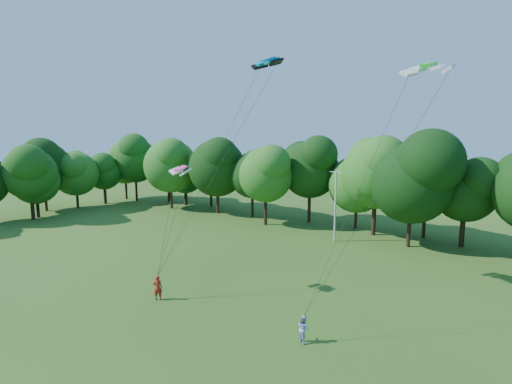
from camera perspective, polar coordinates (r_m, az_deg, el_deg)
The scene contains 10 objects.
ground at distance 23.81m, azimuth -21.83°, elevation -23.49°, with size 160.00×160.00×0.00m, color #2A5316.
utility_pole at distance 46.01m, azimuth 11.26°, elevation -1.85°, with size 1.63×0.22×8.17m.
kite_flyer_left at distance 31.38m, azimuth -13.86°, elevation -13.12°, with size 0.68×0.45×1.87m, color #A02214.
kite_flyer_right at distance 25.23m, azimuth 6.82°, elevation -18.78°, with size 0.82×0.63×1.68m, color #A8B8E9.
kite_teal at distance 32.19m, azimuth 1.70°, elevation 18.38°, with size 2.99×2.10×0.55m.
kite_green at distance 27.39m, azimuth 23.43°, elevation 16.34°, with size 3.13×1.71×0.50m.
kite_pink at distance 30.72m, azimuth -10.71°, elevation 3.32°, with size 1.94×1.10×0.43m.
tree_back_west at distance 68.44m, azimuth -10.09°, elevation 3.24°, with size 6.80×6.80×9.89m.
tree_back_center at distance 45.48m, azimuth 21.44°, elevation 3.05°, with size 9.34×9.34×13.59m.
tree_flank_west at distance 65.74m, azimuth -29.04°, elevation 2.38°, with size 7.18×7.18×10.45m.
Camera 1 is at (17.47, -10.36, 12.42)m, focal length 28.00 mm.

